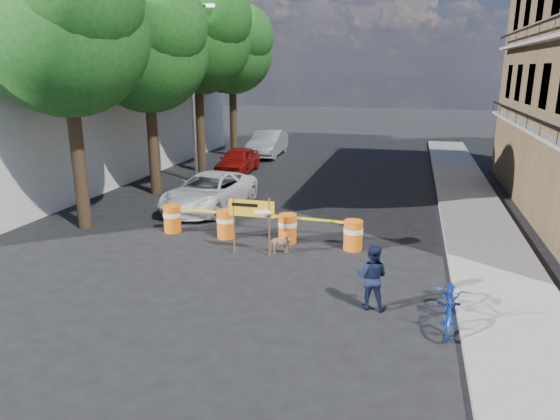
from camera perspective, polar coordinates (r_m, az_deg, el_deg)
The scene contains 19 objects.
ground at distance 13.65m, azimuth -2.47°, elevation -6.62°, with size 120.00×120.00×0.00m, color black.
sidewalk_east at distance 18.91m, azimuth 21.52°, elevation -1.07°, with size 2.40×40.00×0.15m, color gray.
white_building at distance 27.78m, azimuth -22.84°, elevation 10.03°, with size 8.00×22.00×6.00m, color silver.
tree_near at distance 17.58m, azimuth -23.27°, elevation 18.37°, with size 5.46×5.20×9.15m.
tree_mid_a at distance 21.76m, azimuth -14.85°, elevation 17.41°, with size 5.25×5.00×8.68m.
tree_mid_b at distance 26.28m, azimuth -9.37°, elevation 18.89°, with size 5.67×5.40×9.62m.
tree_far at distance 30.90m, azimuth -5.43°, elevation 17.59°, with size 5.04×4.80×8.84m.
streetlamp at distance 23.64m, azimuth -9.80°, elevation 13.56°, with size 1.25×0.18×8.00m.
barrel_far_left at distance 16.81m, azimuth -12.21°, elevation -0.91°, with size 0.58×0.58×0.90m.
barrel_mid_left at distance 15.95m, azimuth -6.21°, elevation -1.55°, with size 0.58×0.58×0.90m.
barrel_mid_right at distance 15.44m, azimuth 0.87°, elevation -2.05°, with size 0.58×0.58×0.90m.
barrel_far_right at distance 14.97m, azimuth 8.36°, elevation -2.79°, with size 0.58×0.58×0.90m.
detour_sign at distance 14.12m, azimuth -2.66°, elevation -0.40°, with size 1.35×0.25×1.74m.
pedestrian at distance 11.37m, azimuth 10.46°, elevation -7.53°, with size 0.73×0.57×1.50m, color #101632.
bicycle at distance 10.96m, azimuth 19.12°, elevation -7.69°, with size 0.69×1.05×1.99m, color #143CA3.
dog at distance 14.54m, azimuth 0.05°, elevation -3.93°, with size 0.32×0.69×0.59m, color tan.
suv_white at distance 19.39m, azimuth -8.08°, elevation 2.12°, with size 2.23×4.84×1.34m, color white.
sedan_red at distance 25.91m, azimuth -4.86°, elevation 5.64°, with size 1.57×3.89×1.33m, color maroon.
sedan_silver at distance 31.18m, azimuth -1.40°, elevation 7.63°, with size 1.66×4.76×1.57m, color #AFB2B7.
Camera 1 is at (3.77, -12.04, 5.20)m, focal length 32.00 mm.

